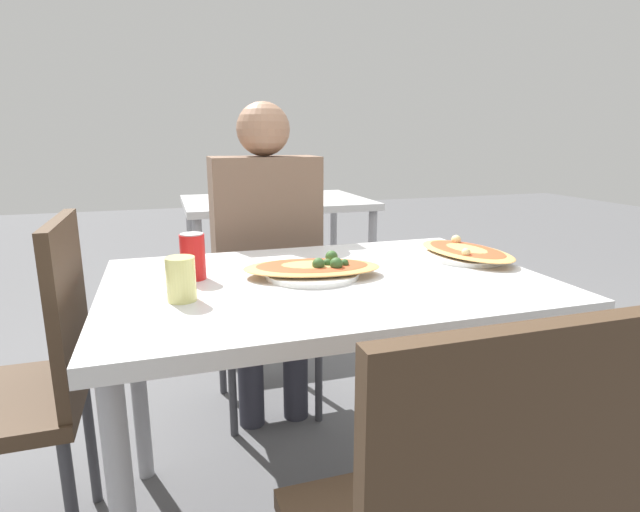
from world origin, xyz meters
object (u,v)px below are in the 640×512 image
Objects in this scene: soda_can at (193,256)px; chair_side_left at (27,377)px; person_seated at (267,240)px; pizza_second at (466,252)px; pizza_main at (313,269)px; drink_glass at (181,279)px; dining_table at (327,305)px; chair_far_seated at (262,283)px.

chair_side_left is at bearing -178.46° from soda_can.
person_seated reaches higher than chair_side_left.
soda_can is at bearing 178.71° from pizza_second.
pizza_main is at bearing -174.51° from pizza_second.
soda_can is at bearing 167.71° from pizza_main.
chair_side_left is at bearing 156.59° from drink_glass.
pizza_second is at bearing 9.15° from dining_table.
person_seated is at bearing -54.35° from chair_side_left.
person_seated reaches higher than pizza_main.
soda_can is (-0.30, -0.51, 0.08)m from person_seated.
chair_far_seated is 2.25× the size of pizza_main.
drink_glass is (-0.35, -0.11, 0.03)m from pizza_main.
person_seated is at bearing 134.98° from pizza_second.
chair_far_seated reaches higher than soda_can.
chair_side_left is 0.74× the size of person_seated.
drink_glass is at bearing -113.41° from chair_side_left.
chair_far_seated is 0.74m from pizza_main.
chair_far_seated is at bearing -90.00° from person_seated.
chair_far_seated is 0.74× the size of person_seated.
chair_side_left reaches higher than dining_table.
dining_table is 11.17× the size of drink_glass.
pizza_main is 0.52m from pizza_second.
drink_glass is (-0.04, -0.18, -0.01)m from soda_can.
pizza_main reaches higher than pizza_second.
pizza_main is at bearing -94.42° from chair_side_left.
soda_can is (-0.30, -0.63, 0.28)m from chair_far_seated.
chair_side_left reaches higher than pizza_main.
chair_side_left is at bearing 173.63° from dining_table.
pizza_second is (0.53, -0.53, 0.03)m from person_seated.
person_seated is 0.60m from soda_can.
chair_far_seated reaches higher than pizza_main.
chair_side_left reaches higher than soda_can.
soda_can is (0.43, 0.01, 0.28)m from chair_side_left.
chair_far_seated is 0.87m from pizza_second.
pizza_second is at bearing 134.98° from person_seated.
person_seated is 3.03× the size of pizza_main.
dining_table is 0.41m from drink_glass.
drink_glass is 0.27× the size of pizza_second.
chair_side_left is at bearing 175.58° from pizza_main.
dining_table is 0.61m from person_seated.
person_seated is 0.75m from pizza_second.
drink_glass reaches higher than pizza_main.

